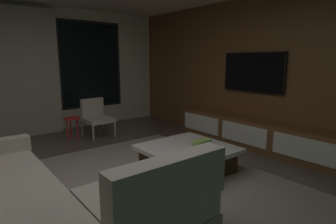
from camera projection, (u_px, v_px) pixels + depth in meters
floor at (118, 195)px, 3.25m from camera, size 9.20×9.20×0.00m
back_wall_with_window at (29, 71)px, 5.73m from camera, size 6.60×0.30×2.70m
media_wall at (269, 73)px, 4.88m from camera, size 0.12×7.80×2.70m
area_rug at (147, 189)px, 3.39m from camera, size 3.20×3.80×0.01m
sectional_couch at (43, 204)px, 2.49m from camera, size 1.98×2.50×0.82m
coffee_table at (187, 158)px, 3.93m from camera, size 1.16×1.16×0.36m
book_stack_on_coffee_table at (202, 143)px, 3.93m from camera, size 0.29×0.22×0.08m
accent_chair_near_window at (96, 116)px, 5.69m from camera, size 0.56×0.58×0.78m
side_stool at (72, 122)px, 5.39m from camera, size 0.32×0.32×0.46m
media_console at (253, 134)px, 4.95m from camera, size 0.46×3.10×0.52m
mounted_tv at (253, 72)px, 5.00m from camera, size 0.05×1.25×0.72m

